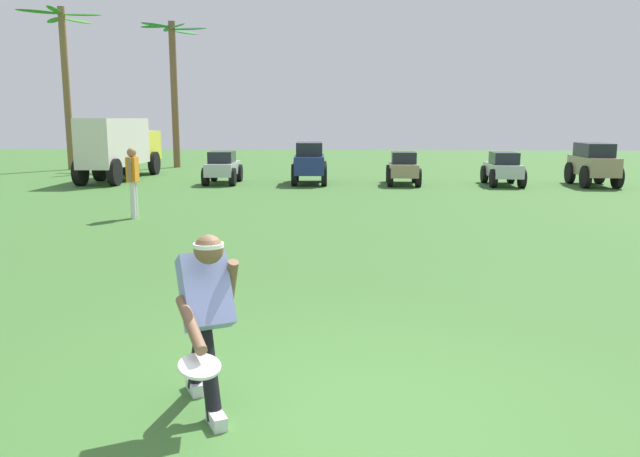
{
  "coord_description": "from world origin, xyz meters",
  "views": [
    {
      "loc": [
        0.1,
        -4.24,
        2.2
      ],
      "look_at": [
        -0.31,
        3.06,
        0.9
      ],
      "focal_mm": 35.0,
      "sensor_mm": 36.0,
      "label": 1
    }
  ],
  "objects_px": {
    "box_truck": "(120,145)",
    "palm_tree_left_of_centre": "(174,80)",
    "parked_car_slot_c": "(403,168)",
    "teammate_near_sideline": "(133,176)",
    "parked_car_slot_d": "(503,168)",
    "frisbee_in_flight": "(200,366)",
    "palm_tree_far_left": "(65,73)",
    "parked_car_slot_b": "(310,162)",
    "parked_car_slot_a": "(223,167)",
    "frisbee_thrower": "(206,313)",
    "parked_car_slot_e": "(593,163)"
  },
  "relations": [
    {
      "from": "parked_car_slot_d",
      "to": "box_truck",
      "type": "height_order",
      "value": "box_truck"
    },
    {
      "from": "parked_car_slot_a",
      "to": "parked_car_slot_e",
      "type": "bearing_deg",
      "value": -0.04
    },
    {
      "from": "box_truck",
      "to": "palm_tree_left_of_centre",
      "type": "height_order",
      "value": "palm_tree_left_of_centre"
    },
    {
      "from": "frisbee_in_flight",
      "to": "parked_car_slot_d",
      "type": "relative_size",
      "value": 0.17
    },
    {
      "from": "teammate_near_sideline",
      "to": "parked_car_slot_d",
      "type": "relative_size",
      "value": 0.71
    },
    {
      "from": "parked_car_slot_c",
      "to": "parked_car_slot_e",
      "type": "height_order",
      "value": "parked_car_slot_e"
    },
    {
      "from": "parked_car_slot_b",
      "to": "parked_car_slot_d",
      "type": "xyz_separation_m",
      "value": [
        6.45,
        -0.21,
        -0.18
      ]
    },
    {
      "from": "palm_tree_far_left",
      "to": "parked_car_slot_c",
      "type": "bearing_deg",
      "value": -21.4
    },
    {
      "from": "teammate_near_sideline",
      "to": "parked_car_slot_c",
      "type": "distance_m",
      "value": 10.02
    },
    {
      "from": "palm_tree_far_left",
      "to": "teammate_near_sideline",
      "type": "bearing_deg",
      "value": -60.33
    },
    {
      "from": "parked_car_slot_a",
      "to": "parked_car_slot_d",
      "type": "bearing_deg",
      "value": -0.23
    },
    {
      "from": "box_truck",
      "to": "palm_tree_far_left",
      "type": "height_order",
      "value": "palm_tree_far_left"
    },
    {
      "from": "frisbee_in_flight",
      "to": "parked_car_slot_c",
      "type": "distance_m",
      "value": 17.53
    },
    {
      "from": "parked_car_slot_b",
      "to": "palm_tree_far_left",
      "type": "bearing_deg",
      "value": 153.63
    },
    {
      "from": "parked_car_slot_c",
      "to": "frisbee_in_flight",
      "type": "bearing_deg",
      "value": -98.51
    },
    {
      "from": "parked_car_slot_d",
      "to": "box_truck",
      "type": "xyz_separation_m",
      "value": [
        -13.4,
        1.32,
        0.67
      ]
    },
    {
      "from": "parked_car_slot_a",
      "to": "box_truck",
      "type": "distance_m",
      "value": 4.25
    },
    {
      "from": "frisbee_in_flight",
      "to": "teammate_near_sideline",
      "type": "xyz_separation_m",
      "value": [
        -3.91,
        9.73,
        0.31
      ]
    },
    {
      "from": "parked_car_slot_d",
      "to": "palm_tree_left_of_centre",
      "type": "height_order",
      "value": "palm_tree_left_of_centre"
    },
    {
      "from": "parked_car_slot_a",
      "to": "parked_car_slot_b",
      "type": "height_order",
      "value": "parked_car_slot_b"
    },
    {
      "from": "teammate_near_sideline",
      "to": "parked_car_slot_c",
      "type": "xyz_separation_m",
      "value": [
        6.51,
        7.61,
        -0.38
      ]
    },
    {
      "from": "parked_car_slot_c",
      "to": "palm_tree_left_of_centre",
      "type": "bearing_deg",
      "value": 144.38
    },
    {
      "from": "frisbee_in_flight",
      "to": "palm_tree_left_of_centre",
      "type": "xyz_separation_m",
      "value": [
        -7.12,
        24.3,
        3.25
      ]
    },
    {
      "from": "frisbee_in_flight",
      "to": "parked_car_slot_c",
      "type": "relative_size",
      "value": 0.17
    },
    {
      "from": "palm_tree_far_left",
      "to": "palm_tree_left_of_centre",
      "type": "distance_m",
      "value": 4.5
    },
    {
      "from": "box_truck",
      "to": "frisbee_in_flight",
      "type": "bearing_deg",
      "value": -67.93
    },
    {
      "from": "teammate_near_sideline",
      "to": "palm_tree_far_left",
      "type": "distance_m",
      "value": 15.38
    },
    {
      "from": "frisbee_in_flight",
      "to": "parked_car_slot_c",
      "type": "xyz_separation_m",
      "value": [
        2.59,
        17.34,
        -0.06
      ]
    },
    {
      "from": "parked_car_slot_b",
      "to": "parked_car_slot_c",
      "type": "height_order",
      "value": "parked_car_slot_b"
    },
    {
      "from": "palm_tree_far_left",
      "to": "palm_tree_left_of_centre",
      "type": "relative_size",
      "value": 1.06
    },
    {
      "from": "frisbee_thrower",
      "to": "parked_car_slot_e",
      "type": "distance_m",
      "value": 18.9
    },
    {
      "from": "frisbee_thrower",
      "to": "parked_car_slot_a",
      "type": "xyz_separation_m",
      "value": [
        -3.43,
        16.68,
        -0.22
      ]
    },
    {
      "from": "parked_car_slot_c",
      "to": "frisbee_thrower",
      "type": "bearing_deg",
      "value": -99.13
    },
    {
      "from": "parked_car_slot_e",
      "to": "frisbee_thrower",
      "type": "bearing_deg",
      "value": -118.11
    },
    {
      "from": "frisbee_thrower",
      "to": "parked_car_slot_c",
      "type": "relative_size",
      "value": 0.63
    },
    {
      "from": "parked_car_slot_b",
      "to": "palm_tree_left_of_centre",
      "type": "relative_size",
      "value": 0.38
    },
    {
      "from": "frisbee_in_flight",
      "to": "teammate_near_sideline",
      "type": "bearing_deg",
      "value": 111.91
    },
    {
      "from": "teammate_near_sideline",
      "to": "palm_tree_left_of_centre",
      "type": "relative_size",
      "value": 0.24
    },
    {
      "from": "parked_car_slot_e",
      "to": "teammate_near_sideline",
      "type": "bearing_deg",
      "value": -149.33
    },
    {
      "from": "frisbee_in_flight",
      "to": "parked_car_slot_e",
      "type": "height_order",
      "value": "parked_car_slot_e"
    },
    {
      "from": "parked_car_slot_c",
      "to": "parked_car_slot_d",
      "type": "bearing_deg",
      "value": -1.7
    },
    {
      "from": "frisbee_in_flight",
      "to": "parked_car_slot_a",
      "type": "xyz_separation_m",
      "value": [
        -3.53,
        17.28,
        -0.06
      ]
    },
    {
      "from": "frisbee_in_flight",
      "to": "parked_car_slot_a",
      "type": "height_order",
      "value": "parked_car_slot_a"
    },
    {
      "from": "parked_car_slot_c",
      "to": "palm_tree_left_of_centre",
      "type": "distance_m",
      "value": 12.4
    },
    {
      "from": "frisbee_in_flight",
      "to": "parked_car_slot_c",
      "type": "bearing_deg",
      "value": 81.49
    },
    {
      "from": "parked_car_slot_b",
      "to": "palm_tree_far_left",
      "type": "relative_size",
      "value": 0.35
    },
    {
      "from": "frisbee_thrower",
      "to": "box_truck",
      "type": "xyz_separation_m",
      "value": [
        -7.43,
        17.96,
        0.44
      ]
    },
    {
      "from": "box_truck",
      "to": "palm_tree_left_of_centre",
      "type": "bearing_deg",
      "value": 85.97
    },
    {
      "from": "frisbee_thrower",
      "to": "palm_tree_left_of_centre",
      "type": "height_order",
      "value": "palm_tree_left_of_centre"
    },
    {
      "from": "frisbee_thrower",
      "to": "teammate_near_sideline",
      "type": "xyz_separation_m",
      "value": [
        -3.81,
        9.13,
        0.15
      ]
    }
  ]
}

